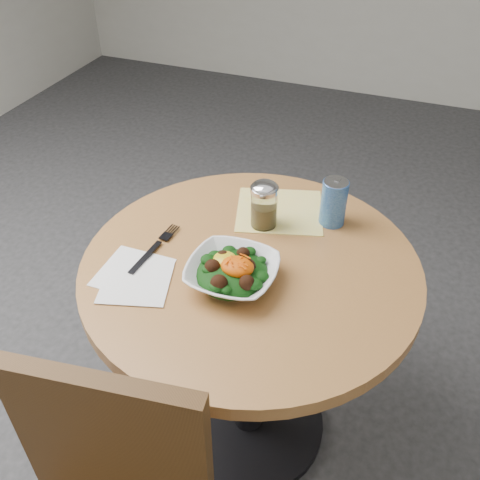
{
  "coord_description": "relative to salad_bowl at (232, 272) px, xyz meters",
  "views": [
    {
      "loc": [
        0.36,
        -1.01,
        1.67
      ],
      "look_at": [
        -0.03,
        0.01,
        0.81
      ],
      "focal_mm": 40.0,
      "sensor_mm": 36.0,
      "label": 1
    }
  ],
  "objects": [
    {
      "name": "ground",
      "position": [
        0.02,
        0.09,
        -0.78
      ],
      "size": [
        6.0,
        6.0,
        0.0
      ],
      "primitive_type": "plane",
      "color": "#2A2A2C",
      "rests_on": "ground"
    },
    {
      "name": "salad_bowl",
      "position": [
        0.0,
        0.0,
        0.0
      ],
      "size": [
        0.23,
        0.23,
        0.08
      ],
      "color": "silver",
      "rests_on": "table"
    },
    {
      "name": "paper_napkins",
      "position": [
        -0.24,
        -0.08,
        -0.03
      ],
      "size": [
        0.22,
        0.22,
        0.0
      ],
      "color": "white",
      "rests_on": "table"
    },
    {
      "name": "beverage_can",
      "position": [
        0.17,
        0.34,
        0.04
      ],
      "size": [
        0.07,
        0.07,
        0.14
      ],
      "color": "#0D3498",
      "rests_on": "table"
    },
    {
      "name": "table",
      "position": [
        0.02,
        0.09,
        -0.23
      ],
      "size": [
        0.9,
        0.9,
        0.75
      ],
      "color": "black",
      "rests_on": "ground"
    },
    {
      "name": "spice_shaker",
      "position": [
        -0.0,
        0.25,
        0.04
      ],
      "size": [
        0.08,
        0.08,
        0.14
      ],
      "color": "silver",
      "rests_on": "table"
    },
    {
      "name": "cloth_napkin",
      "position": [
        0.02,
        0.34,
        -0.03
      ],
      "size": [
        0.31,
        0.29,
        0.0
      ],
      "primitive_type": "cube",
      "rotation": [
        0.0,
        0.0,
        0.28
      ],
      "color": "#DCBB0B",
      "rests_on": "table"
    },
    {
      "name": "fork",
      "position": [
        -0.24,
        0.05,
        -0.03
      ],
      "size": [
        0.04,
        0.23,
        0.0
      ],
      "color": "black",
      "rests_on": "table"
    }
  ]
}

